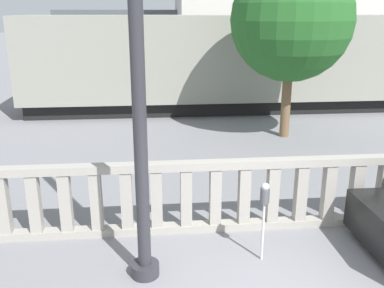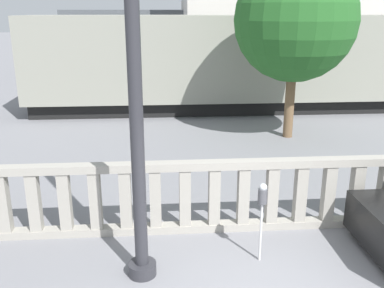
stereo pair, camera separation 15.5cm
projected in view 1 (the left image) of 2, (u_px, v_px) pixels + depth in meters
name	position (u px, v px, depth m)	size (l,w,h in m)	color
balustrade	(244.00, 195.00, 7.75)	(15.72, 0.24, 1.34)	#9E998E
lamppost	(138.00, 80.00, 5.66)	(0.43, 0.43, 6.22)	#2D2D33
parking_meter	(265.00, 200.00, 6.65)	(0.15, 0.15, 1.34)	silver
train_near	(259.00, 61.00, 17.08)	(18.06, 3.01, 4.31)	black
train_far	(213.00, 39.00, 28.29)	(19.78, 2.72, 4.52)	black
tree_left	(291.00, 20.00, 12.72)	(3.66, 3.66, 5.43)	brown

